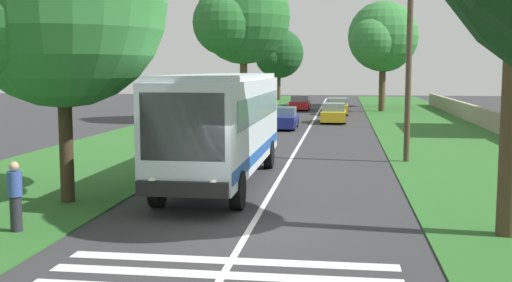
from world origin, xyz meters
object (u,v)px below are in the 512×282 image
object	(u,v)px
trailing_car_2	(338,107)
roadside_tree_left_2	(63,10)
roadside_tree_left_0	(241,20)
roadside_tree_right_0	(381,39)
roadside_tree_right_3	(383,45)
roadside_tree_left_1	(278,55)
trailing_car_1	(333,114)
pedestrian	(15,196)
trailing_car_3	(300,103)
trailing_car_0	(283,119)
coach_bus	(223,121)
utility_pole	(409,60)

from	to	relation	value
trailing_car_2	roadside_tree_left_2	world-z (taller)	roadside_tree_left_2
roadside_tree_left_0	roadside_tree_right_0	distance (m)	16.59
roadside_tree_right_3	roadside_tree_left_1	bearing A→B (deg)	46.21
trailing_car_1	trailing_car_2	world-z (taller)	same
roadside_tree_right_0	pedestrian	xyz separation A→B (m)	(-44.82, 11.03, -5.74)
trailing_car_1	trailing_car_3	bearing A→B (deg)	13.96
roadside_tree_left_1	roadside_tree_left_0	bearing A→B (deg)	-178.94
trailing_car_0	pedestrian	bearing A→B (deg)	171.91
trailing_car_1	trailing_car_3	distance (m)	13.98
roadside_tree_left_0	pedestrian	size ratio (longest dim) A/B	6.57
coach_bus	pedestrian	world-z (taller)	coach_bus
roadside_tree_right_3	utility_pole	bearing A→B (deg)	178.17
trailing_car_0	roadside_tree_left_0	xyz separation A→B (m)	(5.37, 3.67, 6.82)
roadside_tree_right_0	pedestrian	distance (m)	46.51
coach_bus	roadside_tree_right_3	xyz separation A→B (m)	(45.31, -7.94, 4.24)
trailing_car_1	roadside_tree_left_0	xyz separation A→B (m)	(0.14, 6.86, 6.82)
trailing_car_0	pedestrian	xyz separation A→B (m)	(-26.94, 3.83, 0.24)
coach_bus	trailing_car_3	distance (m)	38.66
roadside_tree_right_0	pedestrian	world-z (taller)	roadside_tree_right_0
pedestrian	roadside_tree_left_2	bearing A→B (deg)	5.21
roadside_tree_left_2	roadside_tree_right_0	size ratio (longest dim) A/B	0.87
pedestrian	coach_bus	bearing A→B (deg)	-27.42
trailing_car_0	roadside_tree_right_3	size ratio (longest dim) A/B	0.45
trailing_car_1	trailing_car_0	bearing A→B (deg)	148.63
trailing_car_2	roadside_tree_left_2	size ratio (longest dim) A/B	0.49
trailing_car_1	roadside_tree_right_3	world-z (taller)	roadside_tree_right_3
trailing_car_3	roadside_tree_left_2	xyz separation A→B (m)	(-42.07, 3.98, 4.93)
roadside_tree_left_0	roadside_tree_right_3	world-z (taller)	roadside_tree_left_0
roadside_tree_right_0	roadside_tree_right_3	bearing A→B (deg)	-4.53
roadside_tree_left_0	pedestrian	bearing A→B (deg)	179.72
trailing_car_3	roadside_tree_left_1	size ratio (longest dim) A/B	0.49
trailing_car_2	roadside_tree_left_1	xyz separation A→B (m)	(23.67, 7.66, 5.01)
roadside_tree_right_3	pedestrian	size ratio (longest dim) A/B	5.62
trailing_car_3	roadside_tree_left_2	distance (m)	42.55
roadside_tree_right_0	roadside_tree_right_3	xyz separation A→B (m)	(7.60, -0.60, -0.25)
coach_bus	roadside_tree_left_2	bearing A→B (deg)	130.57
utility_pole	trailing_car_2	bearing A→B (deg)	6.55
coach_bus	pedestrian	size ratio (longest dim) A/B	6.60
trailing_car_1	roadside_tree_right_0	bearing A→B (deg)	-17.60
roadside_tree_left_1	roadside_tree_right_3	size ratio (longest dim) A/B	0.93
trailing_car_0	utility_pole	world-z (taller)	utility_pole
trailing_car_3	roadside_tree_left_0	world-z (taller)	roadside_tree_left_0
coach_bus	roadside_tree_right_3	distance (m)	46.20
roadside_tree_right_0	utility_pole	distance (m)	31.94
roadside_tree_left_0	coach_bus	bearing A→B (deg)	-172.02
roadside_tree_left_2	trailing_car_0	bearing A→B (deg)	-10.14
roadside_tree_right_0	trailing_car_2	bearing A→B (deg)	139.89
trailing_car_2	roadside_tree_right_0	world-z (taller)	roadside_tree_right_0
roadside_tree_left_0	trailing_car_2	bearing A→B (deg)	-41.50
coach_bus	trailing_car_2	size ratio (longest dim) A/B	2.60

